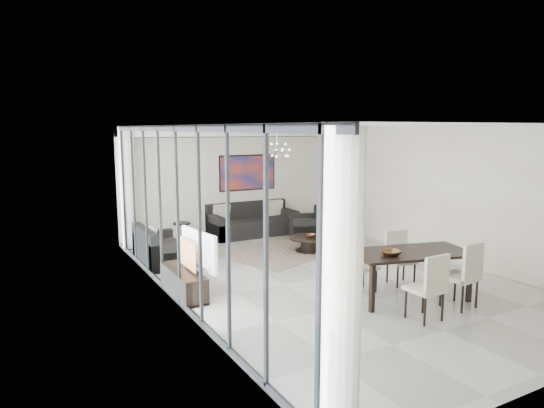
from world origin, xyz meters
TOP-DOWN VIEW (x-y plane):
  - room_shell at (0.46, 0.00)m, footprint 6.00×9.00m
  - window_wall at (-2.86, 0.00)m, footprint 0.37×8.95m
  - soffit at (0.00, 4.30)m, footprint 5.98×0.40m
  - painting at (0.50, 4.47)m, footprint 1.68×0.04m
  - chandelier at (0.30, 2.50)m, footprint 0.66×0.66m
  - rug at (0.16, 2.09)m, footprint 3.14×2.79m
  - coffee_table at (0.81, 1.82)m, footprint 0.96×0.96m
  - bowl_coffee at (0.81, 1.80)m, footprint 0.26×0.26m
  - sofa_main at (0.43, 4.07)m, footprint 2.36×0.97m
  - loveseat at (-2.55, 2.53)m, footprint 0.88×1.57m
  - armchair at (1.59, 3.04)m, footprint 1.17×1.20m
  - side_table at (-1.64, 3.77)m, footprint 0.42×0.42m
  - tv_console at (-2.76, 0.35)m, footprint 0.40×1.42m
  - television at (-2.60, 0.29)m, footprint 0.31×1.18m
  - dining_table at (0.50, -1.68)m, footprint 2.16×1.44m
  - dining_chair_sw at (0.05, -2.55)m, footprint 0.49×0.49m
  - dining_chair_se at (0.94, -2.45)m, footprint 0.55×0.55m
  - dining_chair_nw at (0.06, -0.90)m, footprint 0.44×0.44m
  - dining_chair_ne at (0.96, -0.93)m, footprint 0.53×0.53m
  - bowl_dining at (0.03, -1.71)m, footprint 0.36×0.36m

SIDE VIEW (x-z plane):
  - rug at x=0.16m, z-range 0.00..0.01m
  - coffee_table at x=0.81m, z-range 0.02..0.36m
  - tv_console at x=-2.76m, z-range 0.00..0.44m
  - loveseat at x=-2.55m, z-range -0.13..0.66m
  - armchair at x=1.59m, z-range -0.13..0.67m
  - sofa_main at x=0.43m, z-range -0.14..0.72m
  - bowl_coffee at x=0.81m, z-range 0.34..0.41m
  - side_table at x=-1.64m, z-range 0.10..0.68m
  - dining_chair_nw at x=0.06m, z-range 0.07..1.02m
  - dining_chair_ne at x=0.96m, z-range 0.07..1.05m
  - dining_chair_sw at x=0.05m, z-range 0.08..1.12m
  - dining_chair_se at x=0.94m, z-range 0.08..1.17m
  - dining_table at x=0.50m, z-range 0.33..1.15m
  - television at x=-2.60m, z-range 0.44..1.11m
  - bowl_dining at x=0.03m, z-range 0.83..0.91m
  - room_shell at x=0.46m, z-range 0.00..2.90m
  - window_wall at x=-2.86m, z-range 0.02..2.92m
  - painting at x=0.50m, z-range 1.16..2.14m
  - chandelier at x=0.30m, z-range 2.00..2.71m
  - soffit at x=0.00m, z-range 2.64..2.90m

